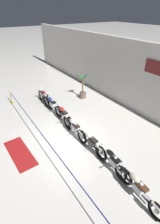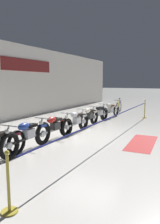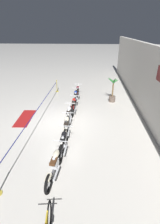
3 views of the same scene
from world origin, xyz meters
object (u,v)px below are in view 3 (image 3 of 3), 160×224
object	(u,v)px
motorcycle_red_2	(74,105)
motorcycle_silver_3	(69,115)
floor_banner	(25,118)
potted_palm_left_of_row	(113,91)
motorcycle_maroon_0	(78,92)
stanchion_far_left	(46,100)
motorcycle_blue_1	(76,97)
motorcycle_black_5	(64,142)
motorcycle_cream_4	(67,126)
motorcycle_cream_6	(55,163)

from	to	relation	value
motorcycle_red_2	motorcycle_silver_3	xyz separation A→B (m)	(1.39, -0.14, 0.01)
floor_banner	potted_palm_left_of_row	bearing A→B (deg)	115.99
motorcycle_maroon_0	stanchion_far_left	size ratio (longest dim) A/B	0.21
motorcycle_blue_1	motorcycle_black_5	bearing A→B (deg)	-0.17
motorcycle_red_2	motorcycle_silver_3	world-z (taller)	motorcycle_red_2
motorcycle_red_2	floor_banner	xyz separation A→B (m)	(1.11, -2.91, -0.46)
motorcycle_black_5	motorcycle_maroon_0	bearing A→B (deg)	179.41
motorcycle_cream_4	motorcycle_cream_6	distance (m)	2.73
motorcycle_black_5	floor_banner	xyz separation A→B (m)	(-3.02, -2.88, -0.46)
motorcycle_maroon_0	motorcycle_blue_1	world-z (taller)	motorcycle_blue_1
potted_palm_left_of_row	stanchion_far_left	distance (m)	4.93
motorcycle_black_5	motorcycle_cream_6	bearing A→B (deg)	-4.27
motorcycle_cream_4	potted_palm_left_of_row	world-z (taller)	potted_palm_left_of_row
floor_banner	motorcycle_cream_4	bearing A→B (deg)	57.01
motorcycle_maroon_0	stanchion_far_left	xyz separation A→B (m)	(2.46, -1.92, 0.27)
motorcycle_blue_1	motorcycle_silver_3	size ratio (longest dim) A/B	1.11
motorcycle_red_2	motorcycle_cream_4	bearing A→B (deg)	-1.81
stanchion_far_left	motorcycle_silver_3	bearing A→B (deg)	48.23
motorcycle_maroon_0	motorcycle_cream_4	bearing A→B (deg)	-1.30
potted_palm_left_of_row	stanchion_far_left	xyz separation A→B (m)	(1.84, -4.57, -0.11)
motorcycle_blue_1	motorcycle_silver_3	distance (m)	2.84
motorcycle_silver_3	motorcycle_cream_4	xyz separation A→B (m)	(1.34, 0.05, 0.00)
motorcycle_blue_1	potted_palm_left_of_row	distance (m)	2.79
motorcycle_red_2	floor_banner	world-z (taller)	motorcycle_red_2
floor_banner	motorcycle_blue_1	bearing A→B (deg)	128.26
motorcycle_silver_3	potted_palm_left_of_row	bearing A→B (deg)	140.29
motorcycle_cream_4	floor_banner	world-z (taller)	motorcycle_cream_4
motorcycle_blue_1	motorcycle_red_2	distance (m)	1.44
motorcycle_maroon_0	motorcycle_silver_3	distance (m)	4.03
motorcycle_maroon_0	potted_palm_left_of_row	size ratio (longest dim) A/B	1.12
motorcycle_silver_3	motorcycle_black_5	bearing A→B (deg)	2.15
motorcycle_black_5	motorcycle_red_2	bearing A→B (deg)	179.53
potted_palm_left_of_row	stanchion_far_left	size ratio (longest dim) A/B	0.19
motorcycle_maroon_0	motorcycle_red_2	world-z (taller)	motorcycle_maroon_0
motorcycle_cream_6	motorcycle_blue_1	bearing A→B (deg)	179.03
motorcycle_black_5	stanchion_far_left	bearing A→B (deg)	-156.70
motorcycle_blue_1	stanchion_far_left	world-z (taller)	stanchion_far_left
motorcycle_red_2	motorcycle_black_5	size ratio (longest dim) A/B	1.01
potted_palm_left_of_row	motorcycle_black_5	bearing A→B (deg)	-23.90
motorcycle_silver_3	potted_palm_left_of_row	size ratio (longest dim) A/B	1.07
motorcycle_black_5	potted_palm_left_of_row	size ratio (longest dim) A/B	1.06
motorcycle_cream_6	stanchion_far_left	xyz separation A→B (m)	(-5.63, -1.75, 0.28)
motorcycle_silver_3	motorcycle_cream_4	size ratio (longest dim) A/B	1.00
floor_banner	motorcycle_silver_3	bearing A→B (deg)	81.08
motorcycle_blue_1	motorcycle_cream_4	size ratio (longest dim) A/B	1.12
motorcycle_silver_3	motorcycle_red_2	bearing A→B (deg)	174.40
motorcycle_blue_1	motorcycle_cream_4	bearing A→B (deg)	-0.95
motorcycle_blue_1	potted_palm_left_of_row	xyz separation A→B (m)	(-0.56, 2.70, 0.37)
stanchion_far_left	motorcycle_red_2	bearing A→B (deg)	84.86
motorcycle_cream_4	potted_palm_left_of_row	bearing A→B (deg)	149.69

